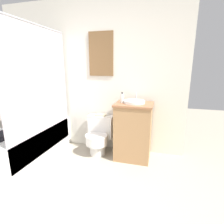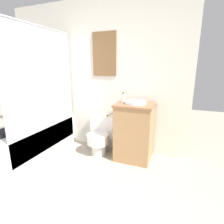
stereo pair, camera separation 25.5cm
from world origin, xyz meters
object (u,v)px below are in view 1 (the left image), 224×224
Objects in this scene: sink at (134,102)px; soap_bottle at (122,98)px; book_on_tank at (101,115)px; toilet at (99,135)px.

sink is 2.21× the size of soap_bottle.
sink is at bearing 7.03° from soap_bottle.
book_on_tank is at bearing 170.33° from sink.
toilet is at bearing -90.00° from book_on_tank.
book_on_tank is (-0.00, 0.11, 0.33)m from toilet.
soap_bottle reaches higher than book_on_tank.
sink is at bearing 1.20° from toilet.
soap_bottle is (0.40, -0.01, 0.65)m from toilet.
toilet is 0.84m from sink.
sink is 0.65m from book_on_tank.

